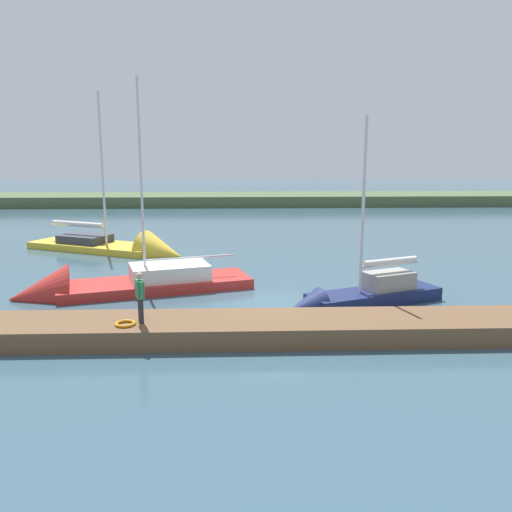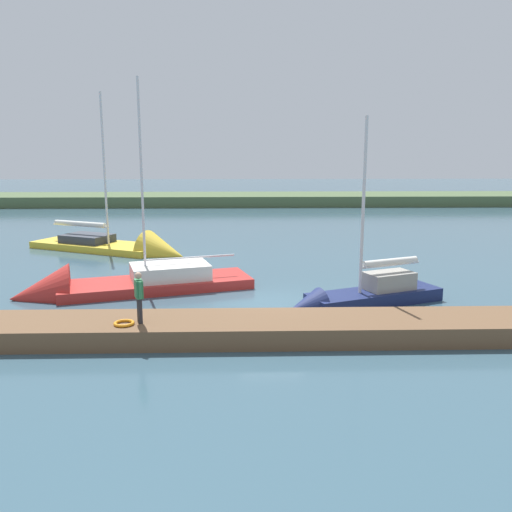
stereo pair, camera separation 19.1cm
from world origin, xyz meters
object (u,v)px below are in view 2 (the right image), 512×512
object	(u,v)px
sailboat_inner_slip	(357,300)
person_on_dock	(139,294)
life_ring_buoy	(124,323)
sailboat_mid_channel	(108,289)
sailboat_behind_pier	(128,250)

from	to	relation	value
sailboat_inner_slip	person_on_dock	world-z (taller)	sailboat_inner_slip
life_ring_buoy	sailboat_inner_slip	distance (m)	9.36
sailboat_inner_slip	sailboat_mid_channel	xyz separation A→B (m)	(10.49, -2.21, -0.07)
life_ring_buoy	sailboat_mid_channel	size ratio (longest dim) A/B	0.06
sailboat_mid_channel	sailboat_inner_slip	bearing A→B (deg)	151.25
sailboat_behind_pier	sailboat_mid_channel	xyz separation A→B (m)	(-1.17, 9.61, 0.07)
sailboat_behind_pier	sailboat_mid_channel	distance (m)	9.68
sailboat_behind_pier	person_on_dock	bearing A→B (deg)	-51.25
sailboat_inner_slip	sailboat_behind_pier	bearing A→B (deg)	-67.20
sailboat_mid_channel	person_on_dock	bearing A→B (deg)	95.97
sailboat_inner_slip	person_on_dock	xyz separation A→B (m)	(7.92, 3.89, 1.39)
sailboat_inner_slip	person_on_dock	distance (m)	8.93
person_on_dock	sailboat_inner_slip	bearing A→B (deg)	-174.56
sailboat_inner_slip	person_on_dock	bearing A→B (deg)	4.34
person_on_dock	sailboat_mid_channel	bearing A→B (deg)	-87.87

